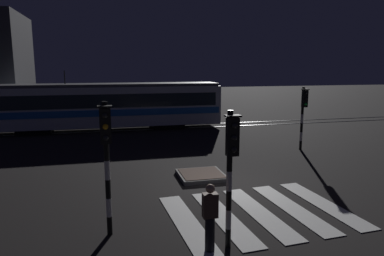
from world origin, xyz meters
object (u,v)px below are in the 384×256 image
Objects in this scene: traffic_light_corner_far_right at (303,109)px; tram at (104,105)px; traffic_light_corner_near_left at (106,149)px; traffic_light_kerb_mid_left at (231,160)px; pedestrian_waiting_at_kerb at (210,217)px.

tram reaches higher than traffic_light_corner_far_right.
traffic_light_corner_near_left reaches higher than traffic_light_corner_far_right.
traffic_light_kerb_mid_left is 3.18m from traffic_light_corner_near_left.
pedestrian_waiting_at_kerb is at bearing 179.87° from traffic_light_kerb_mid_left.
traffic_light_corner_near_left is at bearing -89.63° from tram.
traffic_light_corner_near_left is (-10.16, -7.59, 0.14)m from traffic_light_corner_far_right.
traffic_light_kerb_mid_left is 1.48m from pedestrian_waiting_at_kerb.
tram is 17.92m from pedestrian_waiting_at_kerb.
traffic_light_corner_near_left is 3.11m from pedestrian_waiting_at_kerb.
tram is 9.69× the size of pedestrian_waiting_at_kerb.
tram is (-10.27, 8.75, -0.48)m from traffic_light_corner_far_right.
pedestrian_waiting_at_kerb is at bearing -30.48° from traffic_light_corner_near_left.
traffic_light_kerb_mid_left is 2.01× the size of pedestrian_waiting_at_kerb.
traffic_light_corner_far_right is at bearing 36.76° from traffic_light_corner_near_left.
traffic_light_corner_near_left is at bearing 154.10° from traffic_light_kerb_mid_left.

